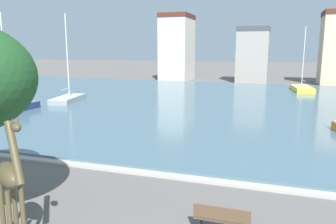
% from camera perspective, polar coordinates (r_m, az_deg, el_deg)
% --- Properties ---
extents(harbor_water, '(83.93, 42.01, 0.24)m').
position_cam_1_polar(harbor_water, '(35.82, 10.60, 1.44)').
color(harbor_water, '#476675').
rests_on(harbor_water, ground).
extents(quay_edge_coping, '(83.93, 0.50, 0.12)m').
position_cam_1_polar(quay_edge_coping, '(15.64, -0.08, -10.83)').
color(quay_edge_coping, '#ADA89E').
rests_on(quay_edge_coping, ground).
extents(giraffe_statue, '(2.14, 1.62, 4.14)m').
position_cam_1_polar(giraffe_statue, '(10.84, -25.37, -10.29)').
color(giraffe_statue, '#4C4228').
rests_on(giraffe_statue, ground).
extents(sailboat_yellow, '(2.94, 6.66, 8.69)m').
position_cam_1_polar(sailboat_yellow, '(48.59, 21.78, 3.69)').
color(sailboat_yellow, gold).
rests_on(sailboat_yellow, ground).
extents(sailboat_grey, '(3.09, 6.36, 9.41)m').
position_cam_1_polar(sailboat_grey, '(37.78, -16.38, 2.17)').
color(sailboat_grey, '#939399').
rests_on(sailboat_grey, ground).
extents(sailboat_navy, '(2.06, 5.89, 8.89)m').
position_cam_1_polar(sailboat_navy, '(33.05, -25.58, 0.61)').
color(sailboat_navy, navy).
rests_on(sailboat_navy, ground).
extents(park_bench, '(1.80, 0.44, 0.92)m').
position_cam_1_polar(park_bench, '(11.30, 9.19, -17.52)').
color(park_bench, brown).
rests_on(park_bench, ground).
extents(townhouse_wide_warehouse, '(5.16, 7.71, 12.04)m').
position_cam_1_polar(townhouse_wide_warehouse, '(63.49, 1.57, 10.97)').
color(townhouse_wide_warehouse, beige).
rests_on(townhouse_wide_warehouse, ground).
extents(townhouse_tall_gabled, '(5.36, 5.52, 9.47)m').
position_cam_1_polar(townhouse_tall_gabled, '(60.42, 14.28, 9.44)').
color(townhouse_tall_gabled, gray).
rests_on(townhouse_tall_gabled, ground).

